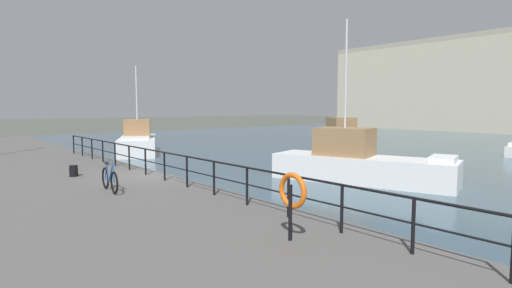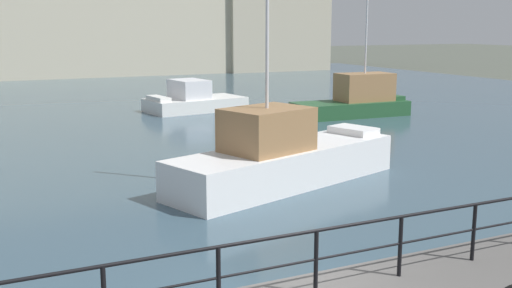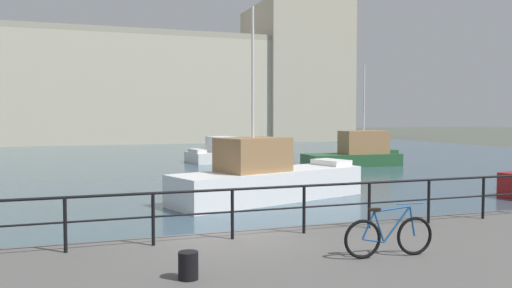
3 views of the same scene
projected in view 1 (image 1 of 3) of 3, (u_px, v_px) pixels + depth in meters
The scene contains 9 objects.
ground_plane at pixel (164, 191), 16.86m from camera, with size 240.00×240.00×0.00m, color #4C5147.
water_basin at pixel (476, 146), 36.01m from camera, with size 80.00×60.00×0.01m, color #385160.
moored_blue_motorboat at pixel (359, 163), 18.80m from camera, with size 8.49×4.71×7.45m.
moored_green_narrowboat at pixel (138, 142), 30.42m from camera, with size 7.58×5.43×6.44m.
moored_harbor_tender at pixel (342, 131), 43.96m from camera, with size 8.14×5.91×2.35m.
quay_railing at pixel (164, 161), 15.08m from camera, with size 23.14×0.07×1.08m.
parked_bicycle at pixel (110, 179), 13.16m from camera, with size 1.77×0.21×0.98m.
mooring_bollard at pixel (74, 171), 16.00m from camera, with size 0.32×0.32×0.44m, color black.
life_ring_stand at pixel (292, 193), 8.28m from camera, with size 0.75×0.16×1.40m.
Camera 1 is at (15.23, -7.65, 3.45)m, focal length 28.61 mm.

